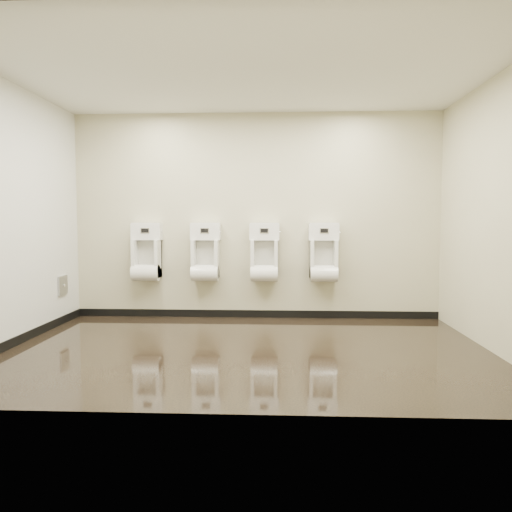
% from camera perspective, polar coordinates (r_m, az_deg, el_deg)
% --- Properties ---
extents(ground, '(5.00, 3.50, 0.00)m').
position_cam_1_polar(ground, '(5.28, -1.01, -10.63)').
color(ground, black).
rests_on(ground, ground).
extents(ceiling, '(5.00, 3.50, 0.00)m').
position_cam_1_polar(ceiling, '(5.31, -1.05, 20.03)').
color(ceiling, silver).
extents(back_wall, '(5.00, 0.02, 2.80)m').
position_cam_1_polar(back_wall, '(6.85, -0.06, 4.56)').
color(back_wall, '#C1BC97').
rests_on(back_wall, ground).
extents(front_wall, '(5.00, 0.02, 2.80)m').
position_cam_1_polar(front_wall, '(3.36, -3.01, 5.15)').
color(front_wall, '#C1BC97').
rests_on(front_wall, ground).
extents(left_wall, '(0.02, 3.50, 2.80)m').
position_cam_1_polar(left_wall, '(5.83, -26.43, 4.25)').
color(left_wall, '#C1BC97').
rests_on(left_wall, ground).
extents(right_wall, '(0.02, 3.50, 2.80)m').
position_cam_1_polar(right_wall, '(5.54, 25.83, 4.30)').
color(right_wall, '#C1BC97').
rests_on(right_wall, ground).
extents(tile_overlay_left, '(0.01, 3.50, 2.80)m').
position_cam_1_polar(tile_overlay_left, '(5.83, -26.39, 4.25)').
color(tile_overlay_left, silver).
rests_on(tile_overlay_left, ground).
extents(skirting_back, '(5.00, 0.02, 0.10)m').
position_cam_1_polar(skirting_back, '(6.96, -0.07, -6.62)').
color(skirting_back, black).
rests_on(skirting_back, ground).
extents(skirting_left, '(0.02, 3.50, 0.10)m').
position_cam_1_polar(skirting_left, '(5.97, -25.92, -8.82)').
color(skirting_left, black).
rests_on(skirting_left, ground).
extents(access_panel, '(0.04, 0.25, 0.25)m').
position_cam_1_polar(access_panel, '(6.95, -21.24, -3.15)').
color(access_panel, '#9E9EA3').
rests_on(access_panel, left_wall).
extents(urinal_0, '(0.41, 0.31, 0.77)m').
position_cam_1_polar(urinal_0, '(6.97, -12.41, -0.02)').
color(urinal_0, silver).
rests_on(urinal_0, back_wall).
extents(urinal_1, '(0.41, 0.31, 0.77)m').
position_cam_1_polar(urinal_1, '(6.80, -5.80, -0.04)').
color(urinal_1, silver).
rests_on(urinal_1, back_wall).
extents(urinal_2, '(0.41, 0.31, 0.77)m').
position_cam_1_polar(urinal_2, '(6.73, 0.96, -0.07)').
color(urinal_2, silver).
rests_on(urinal_2, back_wall).
extents(urinal_3, '(0.41, 0.31, 0.77)m').
position_cam_1_polar(urinal_3, '(6.75, 7.73, -0.09)').
color(urinal_3, silver).
rests_on(urinal_3, back_wall).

